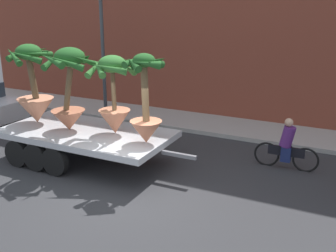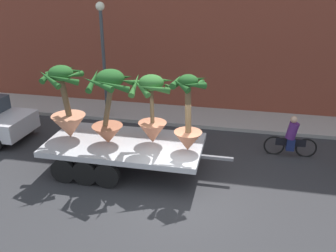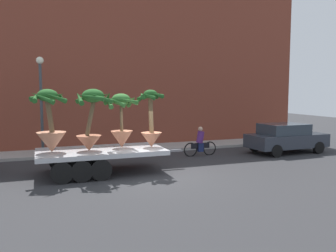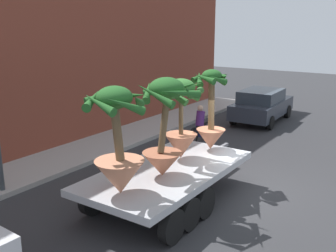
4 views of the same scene
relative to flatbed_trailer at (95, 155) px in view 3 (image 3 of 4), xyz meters
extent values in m
plane|color=#2D2D30|center=(2.25, -1.17, -0.76)|extent=(60.00, 60.00, 0.00)
cube|color=#A39E99|center=(2.25, 4.93, -0.68)|extent=(24.00, 2.20, 0.15)
cube|color=brown|center=(2.25, 6.63, 4.10)|extent=(24.00, 1.20, 9.72)
cube|color=#B7BABF|center=(0.23, 0.00, 0.13)|extent=(5.06, 2.56, 0.18)
cylinder|color=black|center=(-1.38, 1.20, -0.36)|extent=(0.80, 0.22, 0.80)
cylinder|color=black|center=(-1.39, -1.19, -0.36)|extent=(0.80, 0.22, 0.80)
cylinder|color=black|center=(-0.67, 1.20, -0.36)|extent=(0.80, 0.22, 0.80)
cylinder|color=black|center=(-0.68, -1.19, -0.36)|extent=(0.80, 0.22, 0.80)
cylinder|color=black|center=(0.03, 1.20, -0.36)|extent=(0.80, 0.22, 0.80)
cylinder|color=black|center=(0.03, -1.20, -0.36)|extent=(0.80, 0.22, 0.80)
cube|color=slate|center=(3.26, -0.01, -0.02)|extent=(1.00, 0.10, 0.10)
cone|color=#C17251|center=(2.33, -0.13, 0.53)|extent=(0.87, 0.87, 0.62)
cylinder|color=brown|center=(2.32, -0.13, 1.65)|extent=(0.24, 0.19, 1.62)
ellipsoid|color=#235B23|center=(2.30, -0.13, 2.45)|extent=(0.58, 0.58, 0.36)
cone|color=#235B23|center=(2.63, -0.16, 2.41)|extent=(0.27, 0.71, 0.35)
cone|color=#235B23|center=(2.46, 0.24, 2.40)|extent=(0.83, 0.50, 0.42)
cone|color=#235B23|center=(2.11, 0.17, 2.37)|extent=(0.72, 0.57, 0.47)
cone|color=#235B23|center=(1.95, -0.08, 2.41)|extent=(0.31, 0.76, 0.34)
cone|color=#235B23|center=(2.14, -0.38, 2.38)|extent=(0.64, 0.51, 0.40)
cone|color=#235B23|center=(2.53, -0.41, 2.42)|extent=(0.70, 0.62, 0.32)
cone|color=tan|center=(-1.67, 0.01, 0.61)|extent=(1.12, 1.12, 0.78)
cylinder|color=brown|center=(-1.71, 0.01, 1.71)|extent=(0.35, 0.19, 1.43)
ellipsoid|color=#235B23|center=(-1.76, 0.01, 2.42)|extent=(0.77, 0.77, 0.48)
cone|color=#235B23|center=(-1.30, -0.02, 2.39)|extent=(0.26, 0.96, 0.34)
cone|color=#235B23|center=(-1.55, 0.44, 2.38)|extent=(0.98, 0.62, 0.39)
cone|color=#235B23|center=(-1.98, 0.42, 2.37)|extent=(0.94, 0.63, 0.40)
cone|color=#235B23|center=(-2.20, 0.04, 2.35)|extent=(0.26, 0.90, 0.46)
cone|color=#235B23|center=(-1.94, -0.41, 2.34)|extent=(0.93, 0.55, 0.55)
cone|color=#235B23|center=(-1.50, -0.41, 2.35)|extent=(0.95, 0.69, 0.51)
cone|color=#B26647|center=(-0.27, -0.16, 0.52)|extent=(0.99, 0.99, 0.61)
cylinder|color=brown|center=(-0.17, -0.16, 1.61)|extent=(0.49, 0.17, 1.57)
ellipsoid|color=#235B23|center=(-0.07, -0.16, 2.40)|extent=(0.86, 0.86, 0.54)
cone|color=#235B23|center=(0.51, -0.18, 2.33)|extent=(0.25, 1.17, 0.59)
cone|color=#235B23|center=(0.24, 0.21, 2.34)|extent=(0.87, 0.79, 0.47)
cone|color=#235B23|center=(-0.31, 0.23, 2.32)|extent=(0.89, 0.65, 0.51)
cone|color=#235B23|center=(-0.60, -0.19, 2.32)|extent=(0.27, 1.06, 0.59)
cone|color=#235B23|center=(-0.27, -0.68, 2.36)|extent=(1.12, 0.58, 0.38)
cone|color=#235B23|center=(0.14, -0.64, 2.33)|extent=(1.06, 0.62, 0.53)
cone|color=#C17251|center=(1.13, 0.18, 0.57)|extent=(0.91, 0.91, 0.70)
cylinder|color=brown|center=(1.13, 0.18, 1.58)|extent=(0.15, 0.13, 1.32)
ellipsoid|color=#387A33|center=(1.12, 0.18, 2.24)|extent=(0.77, 0.77, 0.48)
cone|color=#387A33|center=(1.58, 0.22, 2.15)|extent=(0.28, 0.95, 0.57)
cone|color=#387A33|center=(1.33, 0.60, 2.20)|extent=(0.95, 0.61, 0.35)
cone|color=#387A33|center=(0.91, 0.60, 2.19)|extent=(0.96, 0.61, 0.41)
cone|color=#387A33|center=(0.61, 0.17, 2.15)|extent=(0.23, 1.02, 0.61)
cone|color=#387A33|center=(0.88, -0.13, 2.15)|extent=(0.75, 0.65, 0.50)
cone|color=#387A33|center=(1.31, -0.26, 2.19)|extent=(0.98, 0.58, 0.40)
torus|color=black|center=(6.22, 2.14, -0.42)|extent=(0.74, 0.08, 0.74)
torus|color=black|center=(5.13, 2.11, -0.42)|extent=(0.74, 0.08, 0.74)
cube|color=black|center=(5.67, 2.12, -0.24)|extent=(1.04, 0.09, 0.28)
cylinder|color=#51236B|center=(5.67, 2.12, 0.21)|extent=(0.45, 0.35, 0.65)
sphere|color=tan|center=(5.67, 2.12, 0.63)|extent=(0.24, 0.24, 0.24)
cube|color=navy|center=(5.67, 2.12, -0.32)|extent=(0.29, 0.25, 0.44)
cube|color=#2D333D|center=(10.44, 1.33, -0.09)|extent=(4.35, 2.04, 0.70)
cube|color=#2D3842|center=(10.23, 1.33, 0.54)|extent=(2.42, 1.78, 0.56)
cylinder|color=black|center=(11.80, 2.28, -0.44)|extent=(0.65, 0.22, 0.64)
cylinder|color=black|center=(11.86, 0.50, -0.44)|extent=(0.65, 0.22, 0.64)
cylinder|color=black|center=(9.02, 2.17, -0.44)|extent=(0.65, 0.22, 0.64)
cylinder|color=black|center=(9.08, 0.39, -0.44)|extent=(0.65, 0.22, 0.64)
cylinder|color=#383D42|center=(-1.96, 4.13, 1.64)|extent=(0.14, 0.14, 4.50)
sphere|color=#EAEACC|center=(-1.96, 4.13, 4.04)|extent=(0.36, 0.36, 0.36)
camera|label=1|loc=(7.49, -9.25, 4.02)|focal=43.82mm
camera|label=2|loc=(3.88, -10.35, 5.47)|focal=39.62mm
camera|label=3|loc=(-2.10, -14.30, 2.62)|focal=37.97mm
camera|label=4|loc=(-7.84, -5.46, 3.90)|focal=42.15mm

